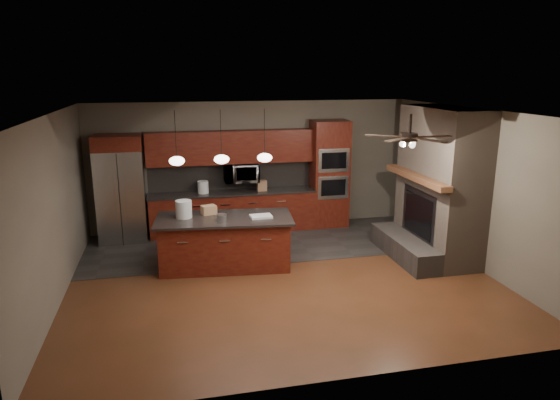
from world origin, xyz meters
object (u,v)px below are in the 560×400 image
object	(u,v)px
white_bucket	(184,209)
paint_can	(222,218)
oven_tower	(329,174)
counter_box	(262,186)
microwave	(241,173)
counter_bucket	(203,187)
refrigerator	(121,189)
cardboard_box	(209,210)
paint_tray	(261,216)
kitchen_island	(225,242)

from	to	relation	value
white_bucket	paint_can	bearing A→B (deg)	-29.88
oven_tower	counter_box	distance (m)	1.55
microwave	counter_bucket	world-z (taller)	microwave
oven_tower	counter_box	xyz separation A→B (m)	(-1.54, -0.04, -0.18)
oven_tower	refrigerator	world-z (taller)	oven_tower
counter_bucket	counter_box	world-z (taller)	counter_bucket
white_bucket	paint_can	world-z (taller)	white_bucket
refrigerator	cardboard_box	distance (m)	2.32
paint_can	paint_tray	xyz separation A→B (m)	(0.70, 0.07, -0.04)
refrigerator	paint_tray	xyz separation A→B (m)	(2.52, -2.04, -0.16)
white_bucket	counter_bucket	size ratio (longest dim) A/B	1.17
oven_tower	refrigerator	size ratio (longest dim) A/B	1.08
oven_tower	refrigerator	xyz separation A→B (m)	(-4.47, -0.07, -0.09)
refrigerator	paint_can	world-z (taller)	refrigerator
refrigerator	paint_can	size ratio (longest dim) A/B	12.09
oven_tower	paint_can	distance (m)	3.45
paint_can	cardboard_box	bearing A→B (deg)	110.20
kitchen_island	paint_can	bearing A→B (deg)	-101.80
counter_box	microwave	bearing A→B (deg)	167.80
refrigerator	paint_can	xyz separation A→B (m)	(1.82, -2.12, -0.12)
paint_tray	counter_box	world-z (taller)	counter_box
microwave	counter_box	bearing A→B (deg)	-12.98
paint_can	counter_bucket	bearing A→B (deg)	94.01
paint_tray	cardboard_box	bearing A→B (deg)	152.80
refrigerator	paint_tray	size ratio (longest dim) A/B	5.88
white_bucket	cardboard_box	world-z (taller)	white_bucket
oven_tower	microwave	bearing A→B (deg)	178.34
microwave	cardboard_box	xyz separation A→B (m)	(-0.85, -1.77, -0.30)
oven_tower	paint_tray	distance (m)	2.89
cardboard_box	counter_box	world-z (taller)	counter_box
paint_tray	counter_bucket	world-z (taller)	counter_bucket
paint_tray	white_bucket	bearing A→B (deg)	165.59
paint_tray	cardboard_box	distance (m)	0.97
paint_can	counter_box	size ratio (longest dim) A/B	0.81
paint_can	cardboard_box	distance (m)	0.51
oven_tower	counter_bucket	size ratio (longest dim) A/B	9.05
refrigerator	white_bucket	xyz separation A→B (m)	(1.20, -1.76, -0.02)
white_bucket	cardboard_box	distance (m)	0.47
microwave	refrigerator	xyz separation A→B (m)	(-2.50, -0.13, -0.20)
paint_can	counter_bucket	xyz separation A→B (m)	(-0.15, 2.20, 0.05)
cardboard_box	counter_box	bearing A→B (deg)	35.17
oven_tower	kitchen_island	bearing A→B (deg)	-142.49
oven_tower	microwave	size ratio (longest dim) A/B	3.25
cardboard_box	counter_bucket	distance (m)	1.72
refrigerator	cardboard_box	xyz separation A→B (m)	(1.64, -1.63, -0.10)
microwave	oven_tower	bearing A→B (deg)	-1.66
paint_can	cardboard_box	xyz separation A→B (m)	(-0.18, 0.48, 0.02)
oven_tower	counter_box	world-z (taller)	oven_tower
paint_can	counter_box	world-z (taller)	counter_box
microwave	paint_can	distance (m)	2.37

